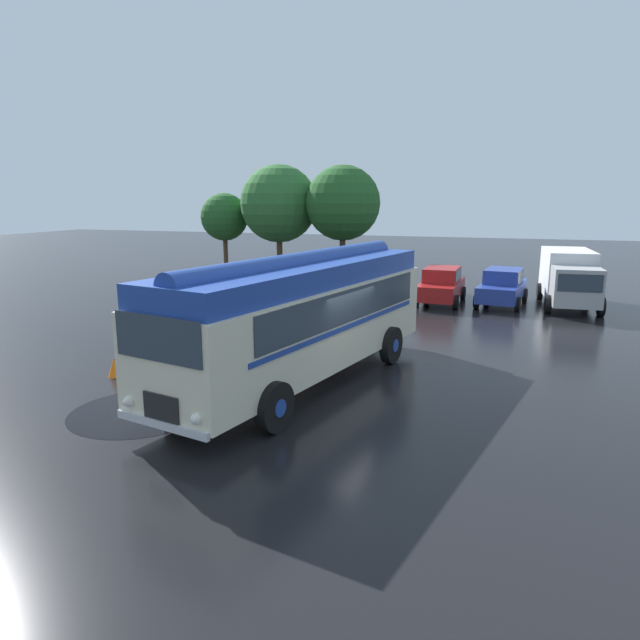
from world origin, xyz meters
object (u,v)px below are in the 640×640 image
object	(u,v)px
car_mid_left	(387,281)
box_van	(569,276)
car_far_right	(502,287)
traffic_cone	(115,367)
car_mid_right	(441,285)
vintage_bus	(302,313)
car_near_left	(330,279)

from	to	relation	value
car_mid_left	box_van	size ratio (longest dim) A/B	0.75
car_far_right	traffic_cone	distance (m)	17.76
car_mid_left	box_van	distance (m)	8.31
car_far_right	traffic_cone	bearing A→B (deg)	-123.88
car_mid_right	car_mid_left	bearing A→B (deg)	169.73
vintage_bus	traffic_cone	bearing A→B (deg)	-166.67
car_mid_left	car_mid_right	xyz separation A→B (m)	(2.71, -0.49, 0.00)
car_far_right	box_van	xyz separation A→B (m)	(2.84, 0.71, 0.52)
car_mid_right	traffic_cone	xyz separation A→B (m)	(-7.17, -14.36, -0.57)
car_near_left	car_mid_right	bearing A→B (deg)	-1.67
car_mid_left	traffic_cone	world-z (taller)	car_mid_left
box_van	traffic_cone	xyz separation A→B (m)	(-12.74, -15.45, -1.09)
car_near_left	car_mid_left	world-z (taller)	same
box_van	car_near_left	bearing A→B (deg)	-175.17
car_far_right	box_van	bearing A→B (deg)	14.08
vintage_bus	car_mid_left	world-z (taller)	vintage_bus
car_mid_right	traffic_cone	size ratio (longest dim) A/B	7.75
car_mid_right	vintage_bus	bearing A→B (deg)	-99.02
box_van	car_far_right	bearing A→B (deg)	-165.92
car_mid_right	traffic_cone	distance (m)	16.06
car_mid_left	car_far_right	size ratio (longest dim) A/B	1.00
vintage_bus	car_near_left	world-z (taller)	vintage_bus
vintage_bus	car_far_right	distance (m)	14.41
car_mid_left	car_mid_right	world-z (taller)	same
car_mid_left	box_van	xyz separation A→B (m)	(8.28, 0.61, 0.52)
car_far_right	car_mid_left	bearing A→B (deg)	178.90
car_mid_left	traffic_cone	size ratio (longest dim) A/B	7.95
car_far_right	vintage_bus	bearing A→B (deg)	-109.59
car_near_left	car_mid_right	distance (m)	5.52
car_mid_left	car_mid_right	bearing A→B (deg)	-10.27
car_mid_right	traffic_cone	world-z (taller)	car_mid_right
car_far_right	traffic_cone	world-z (taller)	car_far_right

